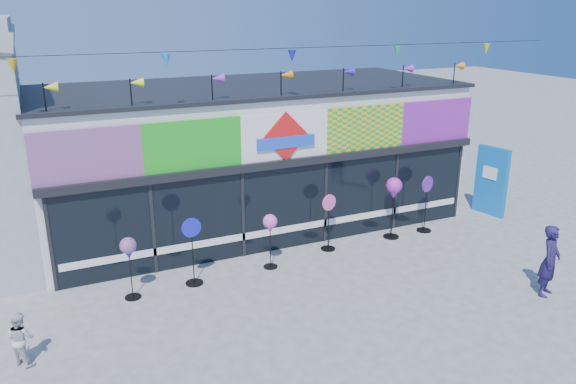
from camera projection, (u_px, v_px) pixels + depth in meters
ground at (349, 305)px, 12.30m from camera, size 80.00×80.00×0.00m
kite_shop at (250, 154)px, 16.79m from camera, size 16.00×5.70×5.31m
blue_sign at (491, 181)px, 17.46m from camera, size 0.37×1.09×2.16m
spinner_0 at (129, 250)px, 12.25m from camera, size 0.37×0.37×1.46m
spinner_1 at (193, 250)px, 12.99m from camera, size 0.47×0.42×1.65m
spinner_2 at (270, 225)px, 13.75m from camera, size 0.36×0.36×1.41m
spinner_3 at (329, 221)px, 14.90m from camera, size 0.43×0.40×1.55m
spinner_4 at (394, 190)px, 15.51m from camera, size 0.45×0.45×1.76m
spinner_5 at (426, 202)px, 16.13m from camera, size 0.46×0.42×1.67m
adult_man at (550, 261)px, 12.51m from camera, size 0.72×0.62×1.66m
child at (21, 339)px, 10.13m from camera, size 0.54×0.57×1.03m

